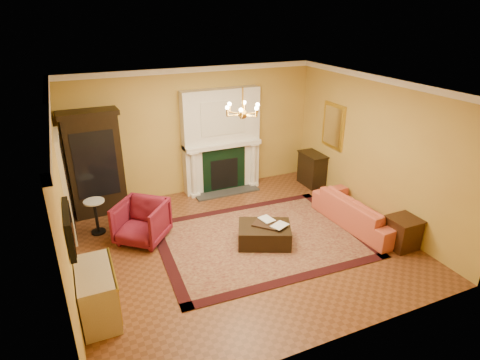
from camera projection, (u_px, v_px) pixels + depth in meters
floor at (242, 244)px, 7.77m from camera, size 6.00×5.50×0.02m
ceiling at (243, 87)px, 6.58m from camera, size 6.00×5.50×0.02m
wall_back at (195, 132)px, 9.49m from camera, size 6.00×0.02×3.00m
wall_front at (336, 250)px, 4.86m from camera, size 6.00×0.02×3.00m
wall_left at (61, 202)px, 6.06m from camera, size 0.02×5.50×3.00m
wall_right at (375, 150)px, 8.30m from camera, size 0.02×5.50×3.00m
fireplace at (221, 143)px, 9.68m from camera, size 1.90×0.70×2.50m
crown_molding at (222, 82)px, 7.41m from camera, size 6.00×5.50×0.12m
doorway at (66, 187)px, 7.68m from camera, size 0.08×1.05×2.10m
tv_panel at (69, 228)px, 5.64m from camera, size 0.09×0.95×0.58m
gilt_mirror at (333, 126)px, 9.40m from camera, size 0.06×0.76×1.05m
chandelier at (243, 111)px, 6.74m from camera, size 0.63×0.55×0.53m
oriental_rug at (261, 239)px, 7.90m from camera, size 4.02×3.08×0.02m
china_cabinet at (95, 166)px, 8.56m from camera, size 1.12×0.55×2.20m
wingback_armchair at (141, 220)px, 7.71m from camera, size 1.19×1.18×0.90m
pedestal_table at (96, 214)px, 7.98m from camera, size 0.40×0.40×0.72m
commode at (97, 294)px, 5.81m from camera, size 0.50×1.06×0.79m
coral_sofa at (360, 207)px, 8.27m from camera, size 0.75×2.19×0.84m
end_table at (403, 233)px, 7.55m from camera, size 0.50×0.50×0.58m
console_table at (312, 170)px, 10.20m from camera, size 0.42×0.73×0.81m
leather_ottoman at (264, 234)px, 7.70m from camera, size 1.20×1.06×0.37m
ottoman_tray at (267, 224)px, 7.67m from camera, size 0.61×0.61×0.03m
book_a at (262, 215)px, 7.65m from camera, size 0.22×0.07×0.30m
book_b at (275, 217)px, 7.56m from camera, size 0.12×0.22×0.32m
topiary_left at (195, 136)px, 9.29m from camera, size 0.16×0.16×0.42m
topiary_right at (243, 129)px, 9.74m from camera, size 0.17×0.17×0.46m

